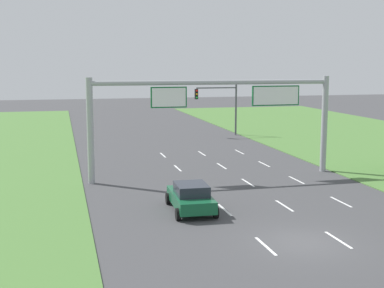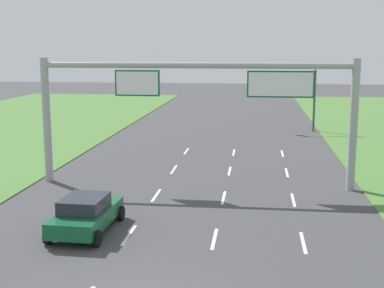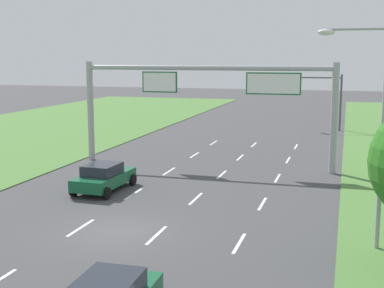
{
  "view_description": "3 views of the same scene",
  "coord_description": "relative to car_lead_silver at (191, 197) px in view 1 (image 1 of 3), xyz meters",
  "views": [
    {
      "loc": [
        -10.23,
        -20.96,
        7.91
      ],
      "look_at": [
        -1.83,
        13.11,
        2.58
      ],
      "focal_mm": 50.0,
      "sensor_mm": 36.0,
      "label": 1
    },
    {
      "loc": [
        3.29,
        -14.32,
        7.54
      ],
      "look_at": [
        -0.11,
        13.93,
        2.39
      ],
      "focal_mm": 50.0,
      "sensor_mm": 36.0,
      "label": 2
    },
    {
      "loc": [
        9.12,
        -20.07,
        7.37
      ],
      "look_at": [
        -0.74,
        13.85,
        1.55
      ],
      "focal_mm": 50.0,
      "sensor_mm": 36.0,
      "label": 3
    }
  ],
  "objects": [
    {
      "name": "lane_dashes_inner_left",
      "position": [
        1.85,
        -3.21,
        -0.78
      ],
      "size": [
        0.14,
        44.4,
        0.01
      ],
      "color": "white",
      "rests_on": "ground_plane"
    },
    {
      "name": "traffic_light_mast",
      "position": [
        10.19,
        28.69,
        3.09
      ],
      "size": [
        4.76,
        0.49,
        5.6
      ],
      "color": "#47494F",
      "rests_on": "ground_plane"
    },
    {
      "name": "sign_gantry",
      "position": [
        3.87,
        8.09,
        4.11
      ],
      "size": [
        17.24,
        0.44,
        7.0
      ],
      "color": "#9EA0A5",
      "rests_on": "ground_plane"
    },
    {
      "name": "lane_dashes_slip",
      "position": [
        8.85,
        -3.21,
        -0.78
      ],
      "size": [
        0.14,
        44.4,
        0.01
      ],
      "color": "white",
      "rests_on": "ground_plane"
    },
    {
      "name": "car_lead_silver",
      "position": [
        0.0,
        0.0,
        0.0
      ],
      "size": [
        2.33,
        4.41,
        1.53
      ],
      "rotation": [
        0.0,
        0.0,
        -0.04
      ],
      "color": "#145633",
      "rests_on": "ground_plane"
    },
    {
      "name": "lane_dashes_inner_right",
      "position": [
        5.35,
        -3.21,
        -0.78
      ],
      "size": [
        0.14,
        44.4,
        0.01
      ],
      "color": "white",
      "rests_on": "ground_plane"
    },
    {
      "name": "ground_plane",
      "position": [
        3.6,
        -6.21,
        -0.78
      ],
      "size": [
        200.0,
        200.0,
        0.0
      ],
      "primitive_type": "plane",
      "color": "#424244"
    }
  ]
}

